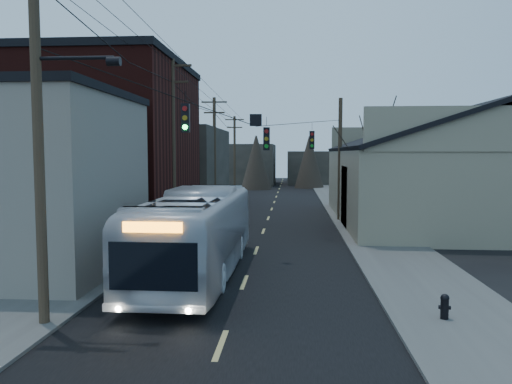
% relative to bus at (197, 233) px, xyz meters
% --- Properties ---
extents(ground, '(160.00, 160.00, 0.00)m').
position_rel_bus_xyz_m(ground, '(1.90, -8.91, -1.66)').
color(ground, black).
rests_on(ground, ground).
extents(road_surface, '(9.00, 110.00, 0.02)m').
position_rel_bus_xyz_m(road_surface, '(1.90, 21.09, -1.65)').
color(road_surface, black).
rests_on(road_surface, ground).
extents(sidewalk_left, '(4.00, 110.00, 0.12)m').
position_rel_bus_xyz_m(sidewalk_left, '(-4.60, 21.09, -1.60)').
color(sidewalk_left, '#474744').
rests_on(sidewalk_left, ground).
extents(sidewalk_right, '(4.00, 110.00, 0.12)m').
position_rel_bus_xyz_m(sidewalk_right, '(8.40, 21.09, -1.60)').
color(sidewalk_right, '#474744').
rests_on(sidewalk_right, ground).
extents(building_clapboard, '(8.00, 8.00, 7.00)m').
position_rel_bus_xyz_m(building_clapboard, '(-7.10, 0.09, 1.84)').
color(building_clapboard, slate).
rests_on(building_clapboard, ground).
extents(building_brick, '(10.00, 12.00, 10.00)m').
position_rel_bus_xyz_m(building_brick, '(-8.10, 11.09, 3.34)').
color(building_brick, black).
rests_on(building_brick, ground).
extents(building_left_far, '(9.00, 14.00, 7.00)m').
position_rel_bus_xyz_m(building_left_far, '(-7.60, 27.09, 1.84)').
color(building_left_far, '#2D2924').
rests_on(building_left_far, ground).
extents(warehouse, '(16.16, 20.60, 7.73)m').
position_rel_bus_xyz_m(warehouse, '(14.90, 16.09, 1.04)').
color(warehouse, '#7D735A').
rests_on(warehouse, ground).
extents(building_far_left, '(10.00, 12.00, 6.00)m').
position_rel_bus_xyz_m(building_far_left, '(-4.10, 56.09, 1.34)').
color(building_far_left, '#2D2924').
rests_on(building_far_left, ground).
extents(building_far_right, '(12.00, 14.00, 5.00)m').
position_rel_bus_xyz_m(building_far_right, '(8.90, 61.09, 0.84)').
color(building_far_right, '#2D2924').
rests_on(building_far_right, ground).
extents(bare_tree, '(0.40, 0.40, 7.20)m').
position_rel_bus_xyz_m(bare_tree, '(8.40, 11.09, 1.94)').
color(bare_tree, black).
rests_on(bare_tree, ground).
extents(utility_lines, '(11.24, 45.28, 10.50)m').
position_rel_bus_xyz_m(utility_lines, '(-1.22, 15.24, 3.29)').
color(utility_lines, '#382B1E').
rests_on(utility_lines, ground).
extents(bus, '(2.91, 11.96, 3.32)m').
position_rel_bus_xyz_m(bus, '(0.00, 0.00, 0.00)').
color(bus, silver).
rests_on(bus, ground).
extents(parked_car, '(1.40, 3.98, 1.31)m').
position_rel_bus_xyz_m(parked_car, '(-1.73, 28.09, -1.01)').
color(parked_car, '#B0B3B8').
rests_on(parked_car, ground).
extents(fire_hydrant, '(0.34, 0.24, 0.71)m').
position_rel_bus_xyz_m(fire_hydrant, '(7.88, -4.81, -1.16)').
color(fire_hydrant, black).
rests_on(fire_hydrant, sidewalk_right).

